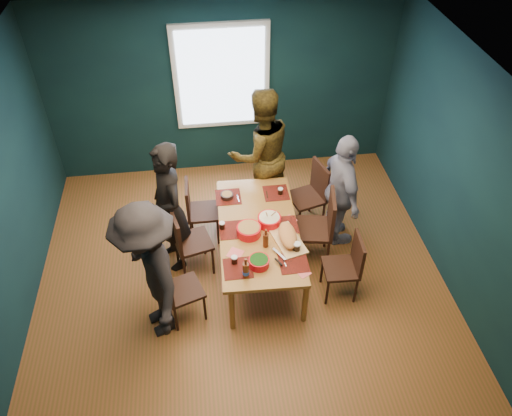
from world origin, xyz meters
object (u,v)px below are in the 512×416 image
(bowl_salad, at_px, (249,230))
(bowl_dumpling, at_px, (269,220))
(chair_left_mid, at_px, (185,239))
(person_far_left, at_px, (169,209))
(dining_table, at_px, (259,232))
(chair_left_near, at_px, (175,288))
(bowl_herbs, at_px, (259,262))
(person_right, at_px, (341,192))
(chair_right_far, at_px, (313,191))
(cutting_board, at_px, (288,236))
(chair_right_mid, at_px, (321,223))
(person_back, at_px, (261,153))
(chair_left_far, at_px, (196,207))
(chair_right_near, at_px, (348,263))
(person_near_left, at_px, (150,273))

(bowl_salad, distance_m, bowl_dumpling, 0.30)
(chair_left_mid, xyz_separation_m, person_far_left, (-0.16, 0.19, 0.33))
(dining_table, relative_size, chair_left_near, 2.14)
(bowl_herbs, bearing_deg, person_right, 40.28)
(bowl_salad, bearing_deg, bowl_dumpling, 28.60)
(chair_left_near, bearing_deg, bowl_dumpling, 11.50)
(person_far_left, distance_m, bowl_salad, 0.99)
(person_right, height_order, bowl_dumpling, person_right)
(chair_right_far, xyz_separation_m, person_right, (0.27, -0.37, 0.25))
(cutting_board, bearing_deg, bowl_herbs, -153.25)
(chair_right_mid, relative_size, person_right, 0.64)
(bowl_salad, bearing_deg, dining_table, 36.44)
(dining_table, bearing_deg, bowl_herbs, -95.14)
(chair_left_near, relative_size, person_far_left, 0.51)
(chair_left_near, bearing_deg, person_back, 37.60)
(dining_table, distance_m, chair_left_far, 1.00)
(person_right, bearing_deg, bowl_dumpling, 103.14)
(bowl_salad, relative_size, bowl_herbs, 1.25)
(dining_table, xyz_separation_m, chair_left_far, (-0.73, 0.68, -0.12))
(dining_table, height_order, person_back, person_back)
(chair_left_near, height_order, person_far_left, person_far_left)
(dining_table, height_order, chair_right_far, chair_right_far)
(chair_right_mid, bearing_deg, person_right, 55.61)
(chair_left_mid, height_order, person_back, person_back)
(chair_right_mid, bearing_deg, bowl_salad, -158.44)
(chair_right_far, relative_size, bowl_salad, 3.32)
(chair_right_near, relative_size, person_far_left, 0.50)
(bowl_salad, distance_m, bowl_herbs, 0.50)
(person_near_left, height_order, bowl_dumpling, person_near_left)
(chair_left_far, relative_size, person_far_left, 0.51)
(dining_table, bearing_deg, chair_left_far, 138.97)
(chair_left_far, relative_size, person_right, 0.55)
(person_right, bearing_deg, person_back, 42.23)
(dining_table, bearing_deg, chair_left_near, -146.02)
(chair_left_mid, relative_size, cutting_board, 1.33)
(person_back, distance_m, cutting_board, 1.46)
(chair_left_mid, bearing_deg, person_back, 31.45)
(chair_left_mid, xyz_separation_m, chair_right_far, (1.72, 0.69, 0.00))
(chair_right_mid, xyz_separation_m, person_near_left, (-2.02, -0.80, 0.29))
(chair_right_far, xyz_separation_m, cutting_board, (-0.54, -1.04, 0.23))
(chair_right_near, height_order, person_near_left, person_near_left)
(chair_right_near, relative_size, bowl_dumpling, 3.14)
(chair_left_far, bearing_deg, person_near_left, -109.00)
(chair_left_far, height_order, bowl_dumpling, bowl_dumpling)
(chair_left_mid, relative_size, person_back, 0.51)
(person_near_left, relative_size, bowl_dumpling, 6.36)
(person_back, bearing_deg, person_right, 123.14)
(chair_left_far, relative_size, person_back, 0.48)
(person_back, bearing_deg, person_near_left, 36.88)
(chair_right_far, height_order, person_near_left, person_near_left)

